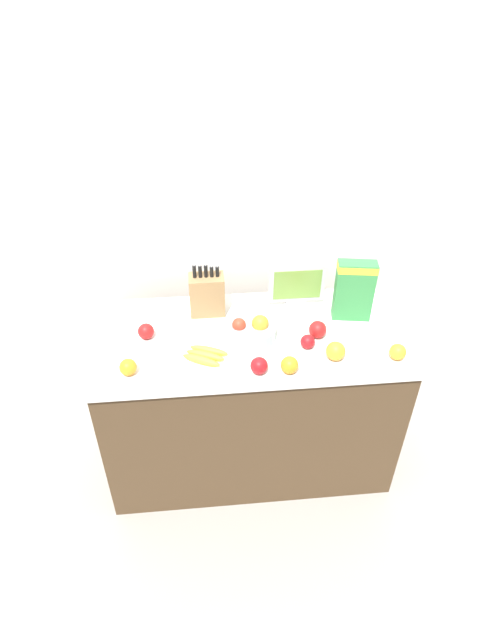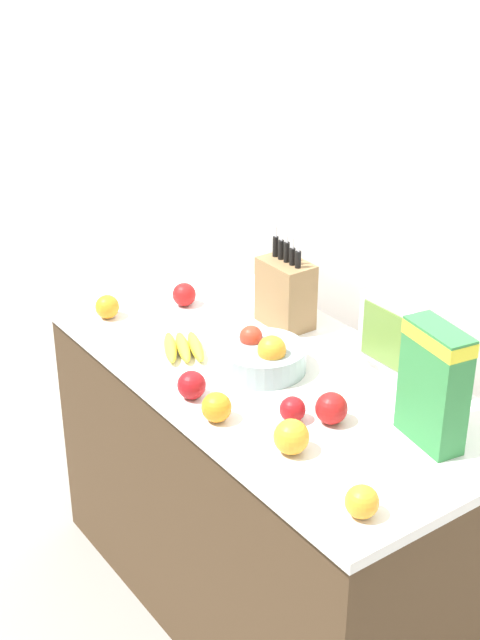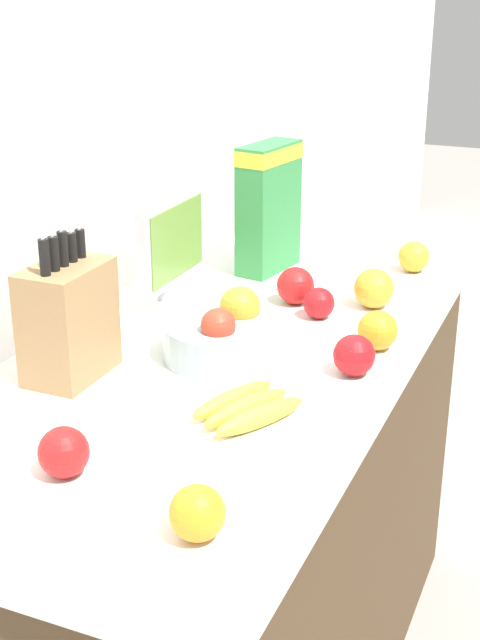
% 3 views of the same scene
% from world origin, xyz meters
% --- Properties ---
extents(ground_plane, '(14.00, 14.00, 0.00)m').
position_xyz_m(ground_plane, '(0.00, 0.00, 0.00)').
color(ground_plane, gray).
extents(wall_back, '(9.00, 0.06, 2.60)m').
position_xyz_m(wall_back, '(0.00, 0.57, 1.30)').
color(wall_back, silver).
rests_on(wall_back, ground_plane).
extents(counter, '(1.49, 0.72, 0.87)m').
position_xyz_m(counter, '(0.00, 0.00, 0.44)').
color(counter, '#4C3823').
rests_on(counter, ground_plane).
extents(knife_block, '(0.17, 0.11, 0.31)m').
position_xyz_m(knife_block, '(-0.20, 0.21, 0.98)').
color(knife_block, '#937047').
rests_on(knife_block, counter).
extents(small_monitor, '(0.29, 0.03, 0.23)m').
position_xyz_m(small_monitor, '(0.26, 0.23, 0.99)').
color(small_monitor, '#B7B7BC').
rests_on(small_monitor, counter).
extents(cereal_box, '(0.20, 0.11, 0.31)m').
position_xyz_m(cereal_box, '(0.52, 0.10, 1.04)').
color(cereal_box, '#338442').
rests_on(cereal_box, counter).
extents(fruit_bowl, '(0.25, 0.25, 0.13)m').
position_xyz_m(fruit_bowl, '(-0.00, -0.02, 0.92)').
color(fruit_bowl, '#99B2B7').
rests_on(fruit_bowl, counter).
extents(banana_bunch, '(0.22, 0.17, 0.04)m').
position_xyz_m(banana_bunch, '(-0.22, -0.15, 0.89)').
color(banana_bunch, yellow).
rests_on(banana_bunch, counter).
extents(apple_front, '(0.08, 0.08, 0.08)m').
position_xyz_m(apple_front, '(-0.49, 0.02, 0.91)').
color(apple_front, red).
rests_on(apple_front, counter).
extents(apple_rear, '(0.07, 0.07, 0.07)m').
position_xyz_m(apple_rear, '(0.25, -0.12, 0.91)').
color(apple_rear, '#A31419').
rests_on(apple_rear, counter).
extents(apple_rightmost, '(0.08, 0.08, 0.08)m').
position_xyz_m(apple_rightmost, '(0.32, -0.05, 0.91)').
color(apple_rightmost, red).
rests_on(apple_rightmost, counter).
extents(apple_near_bananas, '(0.08, 0.08, 0.08)m').
position_xyz_m(apple_near_bananas, '(0.01, -0.27, 0.91)').
color(apple_near_bananas, '#A31419').
rests_on(apple_near_bananas, counter).
extents(orange_near_bowl, '(0.08, 0.08, 0.08)m').
position_xyz_m(orange_near_bowl, '(-0.56, -0.22, 0.91)').
color(orange_near_bowl, orange).
rests_on(orange_near_bowl, counter).
extents(orange_back_center, '(0.08, 0.08, 0.08)m').
position_xyz_m(orange_back_center, '(0.64, -0.24, 0.91)').
color(orange_back_center, orange).
rests_on(orange_back_center, counter).
extents(orange_mid_right, '(0.09, 0.09, 0.09)m').
position_xyz_m(orange_mid_right, '(0.36, -0.21, 0.92)').
color(orange_mid_right, orange).
rests_on(orange_mid_right, counter).
extents(orange_front_left, '(0.08, 0.08, 0.08)m').
position_xyz_m(orange_front_left, '(0.14, -0.28, 0.91)').
color(orange_front_left, orange).
rests_on(orange_front_left, counter).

